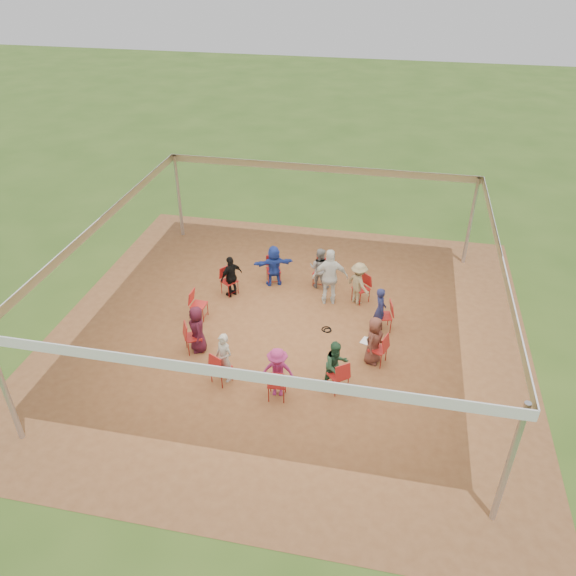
% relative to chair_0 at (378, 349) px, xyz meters
% --- Properties ---
extents(ground, '(80.00, 80.00, 0.00)m').
position_rel_chair_0_xyz_m(ground, '(-2.50, 0.86, -0.45)').
color(ground, '#37561A').
rests_on(ground, ground).
extents(dirt_patch, '(13.00, 13.00, 0.00)m').
position_rel_chair_0_xyz_m(dirt_patch, '(-2.50, 0.86, -0.44)').
color(dirt_patch, brown).
rests_on(dirt_patch, ground).
extents(tent, '(10.33, 10.33, 3.00)m').
position_rel_chair_0_xyz_m(tent, '(-2.50, 0.86, 1.92)').
color(tent, '#B2B2B7').
rests_on(tent, ground).
extents(chair_0, '(0.55, 0.54, 0.90)m').
position_rel_chair_0_xyz_m(chair_0, '(0.00, 0.00, 0.00)').
color(chair_0, '#AA1C1A').
rests_on(chair_0, ground).
extents(chair_1, '(0.53, 0.51, 0.90)m').
position_rel_chair_0_xyz_m(chair_1, '(0.07, 1.49, 0.00)').
color(chair_1, '#AA1C1A').
rests_on(chair_1, ground).
extents(chair_2, '(0.61, 0.61, 0.90)m').
position_rel_chair_0_xyz_m(chair_2, '(-0.68, 2.77, 0.00)').
color(chair_2, '#AA1C1A').
rests_on(chair_2, ground).
extents(chair_3, '(0.49, 0.51, 0.90)m').
position_rel_chair_0_xyz_m(chair_3, '(-2.01, 3.45, 0.00)').
color(chair_3, '#AA1C1A').
rests_on(chair_3, ground).
extents(chair_4, '(0.55, 0.57, 0.90)m').
position_rel_chair_0_xyz_m(chair_4, '(-3.49, 3.30, 0.00)').
color(chair_4, '#AA1C1A').
rests_on(chair_4, ground).
extents(chair_5, '(0.60, 0.60, 0.90)m').
position_rel_chair_0_xyz_m(chair_5, '(-4.66, 2.38, 0.00)').
color(chair_5, '#AA1C1A').
rests_on(chair_5, ground).
extents(chair_6, '(0.46, 0.44, 0.90)m').
position_rel_chair_0_xyz_m(chair_6, '(-5.14, 0.97, 0.00)').
color(chair_6, '#AA1C1A').
rests_on(chair_6, ground).
extents(chair_7, '(0.59, 0.58, 0.90)m').
position_rel_chair_0_xyz_m(chair_7, '(-4.78, -0.47, 0.00)').
color(chair_7, '#AA1C1A').
rests_on(chair_7, ground).
extents(chair_8, '(0.57, 0.58, 0.90)m').
position_rel_chair_0_xyz_m(chair_8, '(-3.70, -1.50, 0.00)').
color(chair_8, '#AA1C1A').
rests_on(chair_8, ground).
extents(chair_9, '(0.46, 0.48, 0.90)m').
position_rel_chair_0_xyz_m(chair_9, '(-2.24, -1.77, 0.00)').
color(chair_9, '#AA1C1A').
rests_on(chair_9, ground).
extents(chair_10, '(0.60, 0.61, 0.90)m').
position_rel_chair_0_xyz_m(chair_10, '(-0.86, -1.22, 0.00)').
color(chair_10, '#AA1C1A').
rests_on(chair_10, ground).
extents(person_seated_0, '(0.56, 0.74, 1.34)m').
position_rel_chair_0_xyz_m(person_seated_0, '(-0.11, 0.04, 0.23)').
color(person_seated_0, brown).
rests_on(person_seated_0, ground).
extents(person_seated_1, '(0.43, 0.55, 1.34)m').
position_rel_chair_0_xyz_m(person_seated_1, '(-0.05, 1.46, 0.23)').
color(person_seated_1, '#1B1F46').
rests_on(person_seated_1, ground).
extents(person_seated_2, '(0.92, 0.91, 1.34)m').
position_rel_chair_0_xyz_m(person_seated_2, '(-0.77, 2.69, 0.23)').
color(person_seated_2, '#8C7D56').
rests_on(person_seated_2, ground).
extents(person_seated_3, '(0.71, 0.49, 1.34)m').
position_rel_chair_0_xyz_m(person_seated_3, '(-2.03, 3.33, 0.23)').
color(person_seated_3, gray).
rests_on(person_seated_3, ground).
extents(person_seated_4, '(1.33, 0.90, 1.34)m').
position_rel_chair_0_xyz_m(person_seated_4, '(-3.44, 3.19, 0.23)').
color(person_seated_4, '#20399E').
rests_on(person_seated_4, ground).
extents(person_seated_5, '(0.78, 0.87, 1.34)m').
position_rel_chair_0_xyz_m(person_seated_5, '(-4.56, 2.31, 0.23)').
color(person_seated_5, black).
rests_on(person_seated_5, ground).
extents(person_seated_6, '(0.65, 0.75, 1.34)m').
position_rel_chair_0_xyz_m(person_seated_6, '(-4.68, -0.41, 0.23)').
color(person_seated_6, '#3C101F').
rests_on(person_seated_6, ground).
extents(person_seated_7, '(0.58, 0.51, 1.34)m').
position_rel_chair_0_xyz_m(person_seated_7, '(-3.65, -1.39, 0.23)').
color(person_seated_7, '#ADA89B').
rests_on(person_seated_7, ground).
extents(person_seated_8, '(0.90, 0.51, 1.34)m').
position_rel_chair_0_xyz_m(person_seated_8, '(-2.25, -1.65, 0.23)').
color(person_seated_8, '#962663').
rests_on(person_seated_8, ground).
extents(person_seated_9, '(0.74, 0.70, 1.34)m').
position_rel_chair_0_xyz_m(person_seated_9, '(-0.93, -1.12, 0.23)').
color(person_seated_9, '#22482F').
rests_on(person_seated_9, ground).
extents(standing_person, '(1.13, 0.73, 1.79)m').
position_rel_chair_0_xyz_m(standing_person, '(-1.59, 2.52, 0.45)').
color(standing_person, silver).
rests_on(standing_person, ground).
extents(cable_coil, '(0.31, 0.31, 0.03)m').
position_rel_chair_0_xyz_m(cable_coil, '(-1.46, 1.12, -0.43)').
color(cable_coil, black).
rests_on(cable_coil, ground).
extents(laptop, '(0.34, 0.38, 0.22)m').
position_rel_chair_0_xyz_m(laptop, '(-0.27, 0.09, 0.18)').
color(laptop, '#B7B7BC').
rests_on(laptop, ground).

